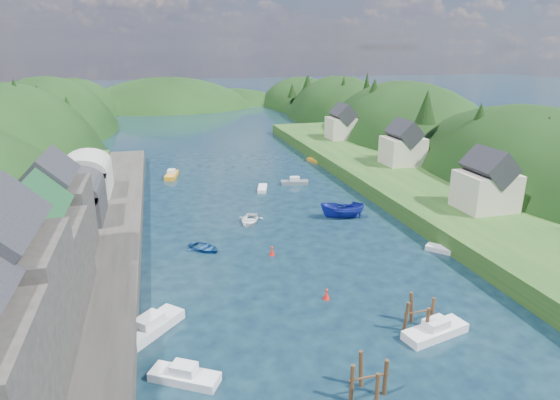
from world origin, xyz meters
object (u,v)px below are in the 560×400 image
object	(u,v)px
piling_cluster_far	(419,317)
channel_buoy_far	(272,251)
channel_buoy_near	(326,295)
piling_cluster_near	(369,384)

from	to	relation	value
piling_cluster_far	channel_buoy_far	world-z (taller)	piling_cluster_far
channel_buoy_near	piling_cluster_near	bearing A→B (deg)	-98.09
piling_cluster_near	piling_cluster_far	world-z (taller)	piling_cluster_near
channel_buoy_far	piling_cluster_near	bearing A→B (deg)	-88.24
piling_cluster_near	piling_cluster_far	distance (m)	10.22
piling_cluster_near	channel_buoy_far	xyz separation A→B (m)	(-0.75, 24.57, -0.70)
channel_buoy_far	piling_cluster_far	bearing A→B (deg)	-64.55
piling_cluster_far	channel_buoy_near	size ratio (longest dim) A/B	3.13
channel_buoy_near	channel_buoy_far	xyz separation A→B (m)	(-2.66, 11.17, 0.00)
piling_cluster_near	channel_buoy_far	distance (m)	24.60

